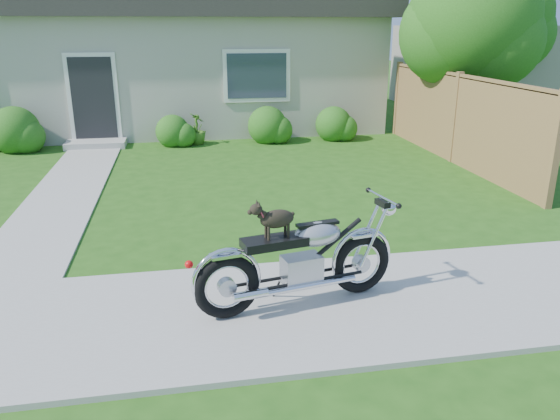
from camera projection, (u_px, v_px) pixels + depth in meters
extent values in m
plane|color=#235114|center=(136.00, 322.00, 5.43)|extent=(80.00, 80.00, 0.00)
cube|color=#9E9B93|center=(136.00, 321.00, 5.43)|extent=(24.00, 2.20, 0.04)
cube|color=#9E9B93|center=(69.00, 188.00, 9.83)|extent=(1.20, 8.00, 0.03)
cube|color=#B1ABA0|center=(159.00, 72.00, 16.13)|extent=(12.00, 6.00, 3.00)
cube|color=black|center=(94.00, 102.00, 13.20)|extent=(1.00, 0.06, 2.10)
cube|color=#9E9B93|center=(96.00, 144.00, 13.18)|extent=(1.40, 0.70, 0.16)
cube|color=#2D3847|center=(257.00, 76.00, 13.70)|extent=(1.70, 0.05, 1.30)
cube|color=#966443|center=(456.00, 120.00, 11.57)|extent=(0.08, 6.50, 1.80)
cube|color=#966443|center=(398.00, 98.00, 14.58)|extent=(0.12, 0.12, 1.90)
cube|color=#966443|center=(456.00, 118.00, 11.55)|extent=(0.12, 0.12, 1.90)
cube|color=#966443|center=(555.00, 151.00, 8.52)|extent=(0.12, 0.12, 1.90)
cube|color=#966443|center=(460.00, 76.00, 11.27)|extent=(0.08, 6.50, 0.08)
cylinder|color=#3D2B1C|center=(464.00, 99.00, 12.60)|extent=(0.28, 0.28, 2.39)
sphere|color=#286019|center=(473.00, 17.00, 12.03)|extent=(2.87, 2.87, 2.87)
sphere|color=#286019|center=(494.00, 40.00, 11.97)|extent=(2.11, 2.11, 2.11)
cylinder|color=#3D2B1C|center=(492.00, 80.00, 16.45)|extent=(0.28, 0.28, 2.48)
sphere|color=#286019|center=(500.00, 16.00, 15.86)|extent=(2.97, 2.97, 2.97)
sphere|color=#286019|center=(516.00, 34.00, 15.81)|extent=(2.18, 2.18, 2.18)
sphere|color=#286019|center=(173.00, 132.00, 13.30)|extent=(0.82, 0.82, 0.82)
sphere|color=#286019|center=(267.00, 126.00, 13.67)|extent=(0.98, 0.98, 0.98)
sphere|color=#286019|center=(333.00, 125.00, 13.97)|extent=(0.93, 0.93, 0.93)
sphere|color=#286019|center=(15.00, 131.00, 12.65)|extent=(1.13, 1.13, 1.13)
imported|color=#37681C|center=(197.00, 129.00, 13.43)|extent=(0.58, 0.58, 0.78)
torus|color=black|center=(361.00, 264.00, 5.86)|extent=(0.68, 0.24, 0.67)
torus|color=black|center=(227.00, 287.00, 5.34)|extent=(0.68, 0.24, 0.67)
cube|color=#B2B1B6|center=(302.00, 270.00, 5.61)|extent=(0.44, 0.31, 0.30)
ellipsoid|color=#B2B1B6|center=(317.00, 234.00, 5.55)|extent=(0.56, 0.38, 0.26)
cube|color=black|center=(274.00, 242.00, 5.39)|extent=(0.69, 0.38, 0.09)
cube|color=silver|center=(363.00, 234.00, 5.76)|extent=(0.32, 0.20, 0.03)
cube|color=silver|center=(226.00, 255.00, 5.24)|extent=(0.32, 0.20, 0.03)
cylinder|color=silver|center=(383.00, 198.00, 5.71)|extent=(0.14, 0.59, 0.03)
sphere|color=silver|center=(389.00, 208.00, 5.78)|extent=(0.20, 0.20, 0.17)
cylinder|color=silver|center=(307.00, 286.00, 5.53)|extent=(1.09, 0.27, 0.06)
ellipsoid|color=black|center=(277.00, 219.00, 5.32)|extent=(0.38, 0.23, 0.19)
sphere|color=black|center=(256.00, 209.00, 5.21)|extent=(0.13, 0.13, 0.11)
cylinder|color=black|center=(266.00, 231.00, 5.36)|extent=(0.03, 0.03, 0.14)
cylinder|color=black|center=(269.00, 233.00, 5.29)|extent=(0.03, 0.03, 0.14)
cylinder|color=black|center=(285.00, 228.00, 5.43)|extent=(0.03, 0.03, 0.14)
cylinder|color=black|center=(288.00, 231.00, 5.36)|extent=(0.03, 0.03, 0.14)
torus|color=#B73040|center=(261.00, 214.00, 5.24)|extent=(0.07, 0.11, 0.09)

